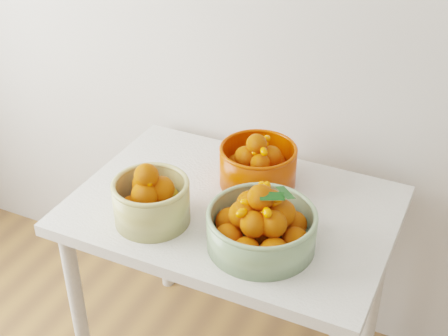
{
  "coord_description": "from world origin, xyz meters",
  "views": [
    {
      "loc": [
        0.37,
        0.15,
        1.91
      ],
      "look_at": [
        -0.29,
        1.54,
        0.92
      ],
      "focal_mm": 50.0,
      "sensor_mm": 36.0,
      "label": 1
    }
  ],
  "objects_px": {
    "bowl_cream": "(151,199)",
    "bowl_orange": "(258,164)",
    "bowl_green": "(261,226)",
    "table": "(233,229)"
  },
  "relations": [
    {
      "from": "bowl_cream",
      "to": "bowl_orange",
      "type": "distance_m",
      "value": 0.39
    },
    {
      "from": "bowl_cream",
      "to": "bowl_orange",
      "type": "bearing_deg",
      "value": 57.21
    },
    {
      "from": "bowl_green",
      "to": "bowl_cream",
      "type": "bearing_deg",
      "value": -175.13
    },
    {
      "from": "bowl_green",
      "to": "bowl_orange",
      "type": "bearing_deg",
      "value": 114.29
    },
    {
      "from": "table",
      "to": "bowl_cream",
      "type": "bearing_deg",
      "value": -137.29
    },
    {
      "from": "table",
      "to": "bowl_orange",
      "type": "bearing_deg",
      "value": 82.22
    },
    {
      "from": "bowl_green",
      "to": "table",
      "type": "bearing_deg",
      "value": 136.73
    },
    {
      "from": "table",
      "to": "bowl_cream",
      "type": "relative_size",
      "value": 3.73
    },
    {
      "from": "table",
      "to": "bowl_orange",
      "type": "xyz_separation_m",
      "value": [
        0.02,
        0.15,
        0.17
      ]
    },
    {
      "from": "bowl_cream",
      "to": "bowl_green",
      "type": "height_order",
      "value": "bowl_green"
    }
  ]
}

